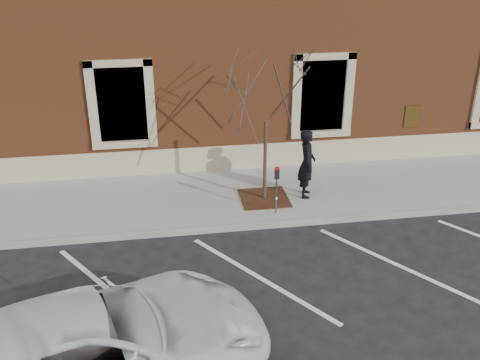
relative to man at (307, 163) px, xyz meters
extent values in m
plane|color=#28282B|center=(-1.98, -1.35, -1.13)|extent=(120.00, 120.00, 0.00)
cube|color=#A39F99|center=(-1.98, 0.40, -1.05)|extent=(40.00, 3.50, 0.15)
cube|color=#9E9E99|center=(-1.98, -1.40, -1.05)|extent=(40.00, 0.12, 0.15)
cube|color=brown|center=(-1.98, 6.40, 2.87)|extent=(40.00, 8.50, 8.00)
cube|color=#BAAF8E|center=(-1.98, 2.18, -0.58)|extent=(40.00, 0.06, 0.80)
cube|color=black|center=(-4.98, 2.30, 1.27)|extent=(1.40, 0.30, 2.20)
cube|color=#BAAF8E|center=(-4.98, 2.13, 0.07)|extent=(1.90, 0.20, 0.20)
cube|color=black|center=(1.02, 2.30, 1.27)|extent=(1.40, 0.30, 2.20)
cube|color=#BAAF8E|center=(1.02, 2.13, 0.07)|extent=(1.90, 0.20, 0.20)
imported|color=black|center=(0.00, 0.00, 0.00)|extent=(0.61, 0.80, 1.95)
cylinder|color=#595B60|center=(-1.05, -0.90, -0.48)|extent=(0.04, 0.04, 0.99)
cube|color=black|center=(-1.05, -0.90, 0.14)|extent=(0.12, 0.09, 0.26)
cube|color=red|center=(-1.05, -0.90, 0.30)|extent=(0.11, 0.09, 0.06)
cube|color=white|center=(-1.05, -0.95, -0.53)|extent=(0.05, 0.00, 0.07)
cube|color=#432915|center=(-1.18, -0.03, -0.96)|extent=(1.31, 1.31, 0.03)
cylinder|color=#423428|center=(-1.18, -0.03, 0.16)|extent=(0.09, 0.09, 2.27)
imported|color=silver|center=(-5.23, -6.17, -0.31)|extent=(6.35, 4.12, 1.63)
camera|label=1|loc=(-3.93, -13.11, 5.70)|focal=40.00mm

